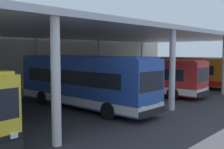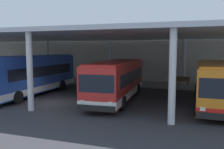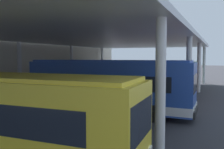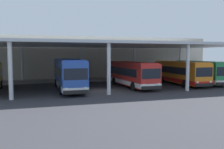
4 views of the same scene
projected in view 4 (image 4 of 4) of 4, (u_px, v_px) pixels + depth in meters
ground_plane at (103, 91)px, 27.00m from camera, size 200.00×200.00×0.00m
platform_kerb at (84, 80)px, 38.20m from camera, size 42.00×4.50×0.18m
station_building_facade at (80, 58)px, 41.02m from camera, size 48.00×1.60×7.20m
canopy_shelter at (92, 46)px, 31.82m from camera, size 40.00×17.00×5.55m
bus_second_bay at (69, 74)px, 28.07m from camera, size 2.78×11.35×3.57m
bus_middle_bay at (131, 74)px, 30.71m from camera, size 3.12×10.65×3.17m
bus_far_bay at (180, 72)px, 33.20m from camera, size 2.81×10.56×3.17m
bus_departing at (200, 72)px, 34.43m from camera, size 3.21×10.67×3.17m
bench_waiting at (137, 75)px, 40.84m from camera, size 1.80×0.45×0.92m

